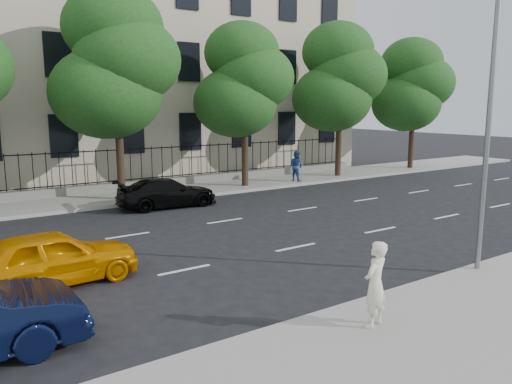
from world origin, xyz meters
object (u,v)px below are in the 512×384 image
Objects in this scene: yellow_taxi at (53,258)px; woman_near at (375,284)px; black_sedan at (167,193)px; street_light at (473,83)px.

yellow_taxi is 8.08m from woman_near.
woman_near reaches higher than black_sedan.
street_light reaches higher than yellow_taxi.
black_sedan is at bearing -43.95° from yellow_taxi.
black_sedan is at bearing 104.38° from street_light.
woman_near is at bearing -164.26° from street_light.
black_sedan is 14.15m from woman_near.
yellow_taxi is at bearing -71.72° from woman_near.
woman_near is (-1.83, -14.03, 0.38)m from black_sedan.
street_light is 11.89m from yellow_taxi.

